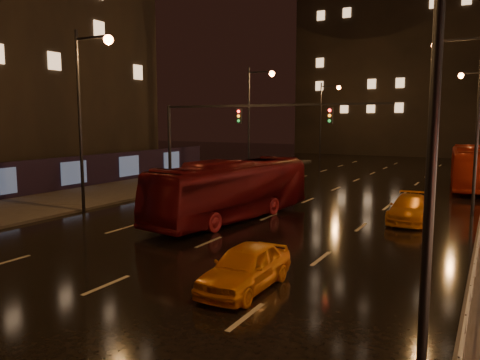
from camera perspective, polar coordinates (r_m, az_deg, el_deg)
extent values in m
plane|color=black|center=(28.93, 6.89, -3.08)|extent=(140.00, 140.00, 0.00)
cube|color=#38332D|center=(32.62, -19.30, -2.13)|extent=(7.00, 70.00, 0.15)
cube|color=black|center=(79.76, 24.62, 15.87)|extent=(44.00, 16.00, 36.00)
cylinder|color=black|center=(33.31, -8.57, 3.62)|extent=(0.22, 0.22, 6.20)
cube|color=black|center=(29.28, 3.40, 9.07)|extent=(15.20, 0.14, 0.14)
cube|color=black|center=(30.18, -0.08, 7.80)|extent=(0.32, 0.18, 0.95)
cube|color=black|center=(27.79, 10.93, 7.71)|extent=(0.32, 0.18, 0.95)
sphere|color=#FF1E19|center=(30.08, -0.19, 8.37)|extent=(0.18, 0.18, 0.18)
cylinder|color=black|center=(8.50, 22.48, 5.61)|extent=(0.18, 0.18, 10.00)
imported|color=#5B0D11|center=(24.57, -0.96, -1.19)|extent=(4.07, 11.42, 3.11)
imported|color=#A12110|center=(39.97, 26.40, 1.41)|extent=(3.72, 11.80, 3.23)
imported|color=orange|center=(14.61, 0.66, -10.57)|extent=(1.64, 4.06, 1.38)
imported|color=orange|center=(25.65, 19.97, -3.29)|extent=(2.04, 4.65, 1.33)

